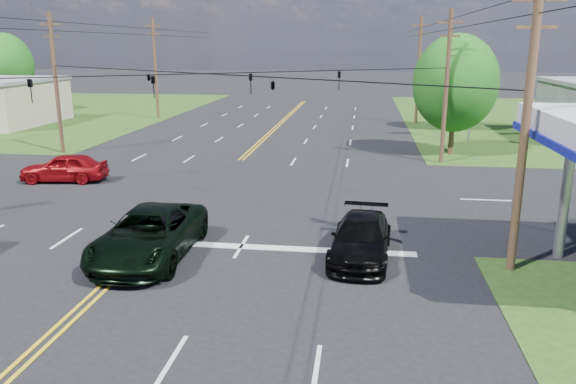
# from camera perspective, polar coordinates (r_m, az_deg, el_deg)

# --- Properties ---
(ground) EXTENTS (280.00, 280.00, 0.00)m
(ground) POSITION_cam_1_polar(r_m,az_deg,el_deg) (29.56, -8.12, 0.12)
(ground) COLOR black
(ground) RESTS_ON ground
(stop_bar) EXTENTS (10.00, 0.50, 0.02)m
(stop_bar) POSITION_cam_1_polar(r_m,az_deg,el_deg) (21.07, -0.76, -5.78)
(stop_bar) COLOR silver
(stop_bar) RESTS_ON ground
(pole_se) EXTENTS (1.60, 0.28, 9.50)m
(pole_se) POSITION_cam_1_polar(r_m,az_deg,el_deg) (19.38, 22.99, 6.25)
(pole_se) COLOR #45291D
(pole_se) RESTS_ON ground
(pole_nw) EXTENTS (1.60, 0.28, 9.50)m
(pole_nw) POSITION_cam_1_polar(r_m,az_deg,el_deg) (42.14, -22.52, 10.29)
(pole_nw) COLOR #45291D
(pole_nw) RESTS_ON ground
(pole_ne) EXTENTS (1.60, 0.28, 9.50)m
(pole_ne) POSITION_cam_1_polar(r_m,az_deg,el_deg) (36.96, 15.79, 10.37)
(pole_ne) COLOR #45291D
(pole_ne) RESTS_ON ground
(pole_left_far) EXTENTS (1.60, 0.28, 10.00)m
(pole_left_far) POSITION_cam_1_polar(r_m,az_deg,el_deg) (59.36, -13.33, 12.22)
(pole_left_far) COLOR #45291D
(pole_left_far) RESTS_ON ground
(pole_right_far) EXTENTS (1.60, 0.28, 10.00)m
(pole_right_far) POSITION_cam_1_polar(r_m,az_deg,el_deg) (55.80, 13.14, 12.09)
(pole_right_far) COLOR #45291D
(pole_right_far) RESTS_ON ground
(span_wire_signals) EXTENTS (26.00, 18.00, 1.13)m
(span_wire_signals) POSITION_cam_1_polar(r_m,az_deg,el_deg) (28.66, -8.56, 11.80)
(span_wire_signals) COLOR black
(span_wire_signals) RESTS_ON ground
(power_lines) EXTENTS (26.04, 100.00, 0.64)m
(power_lines) POSITION_cam_1_polar(r_m,az_deg,el_deg) (26.74, -10.01, 17.13)
(power_lines) COLOR black
(power_lines) RESTS_ON ground
(tree_right_a) EXTENTS (5.70, 5.70, 8.18)m
(tree_right_a) POSITION_cam_1_polar(r_m,az_deg,el_deg) (40.07, 16.64, 10.54)
(tree_right_a) COLOR #45291D
(tree_right_a) RESTS_ON ground
(tree_right_b) EXTENTS (4.94, 4.94, 7.09)m
(tree_right_b) POSITION_cam_1_polar(r_m,az_deg,el_deg) (52.33, 17.35, 10.62)
(tree_right_b) COLOR #45291D
(tree_right_b) RESTS_ON ground
(tree_far_l) EXTENTS (6.08, 6.08, 8.72)m
(tree_far_l) POSITION_cam_1_polar(r_m,az_deg,el_deg) (71.68, -26.80, 11.45)
(tree_far_l) COLOR #45291D
(tree_far_l) RESTS_ON ground
(pickup_dkgreen) EXTENTS (2.96, 6.29, 1.74)m
(pickup_dkgreen) POSITION_cam_1_polar(r_m,az_deg,el_deg) (20.56, -13.92, -4.19)
(pickup_dkgreen) COLOR black
(pickup_dkgreen) RESTS_ON ground
(suv_black) EXTENTS (2.40, 5.12, 1.45)m
(suv_black) POSITION_cam_1_polar(r_m,az_deg,el_deg) (20.16, 7.42, -4.69)
(suv_black) COLOR black
(suv_black) RESTS_ON ground
(sedan_red) EXTENTS (4.84, 2.47, 1.58)m
(sedan_red) POSITION_cam_1_polar(r_m,az_deg,el_deg) (33.53, -21.79, 2.33)
(sedan_red) COLOR maroon
(sedan_red) RESTS_ON ground
(polesign_ne) EXTENTS (2.03, 0.51, 7.32)m
(polesign_ne) POSITION_cam_1_polar(r_m,az_deg,el_deg) (46.32, 18.39, 11.80)
(polesign_ne) COLOR #A5A5AA
(polesign_ne) RESTS_ON ground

